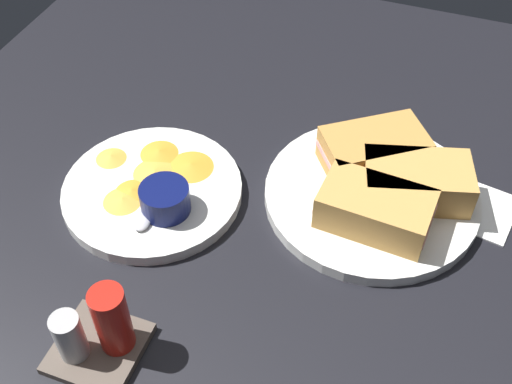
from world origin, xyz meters
The scene contains 13 objects.
ground_plane centered at (0.00, 0.00, -1.50)cm, with size 110.00×110.00×3.00cm, color black.
plate_sandwich_main centered at (-9.77, -6.05, 0.80)cm, with size 27.12×27.12×1.60cm, color white.
sandwich_half_near centered at (-11.01, -1.05, 4.00)cm, with size 13.72×8.49×4.80cm.
sandwich_half_far centered at (-14.77, -7.29, 4.00)cm, with size 14.68×10.89×4.80cm.
sandwich_half_extra centered at (-8.52, -11.05, 4.00)cm, with size 14.98×13.80×4.80cm.
ramekin_dark_sauce centered at (-9.24, -12.13, 3.62)cm, with size 6.46×6.46×3.75cm.
spoon_by_dark_ramekin centered at (-8.57, -6.88, 1.96)cm, with size 2.74×9.96×0.80cm.
plate_chips_companion centered at (16.76, 2.78, 0.80)cm, with size 22.94×22.94×1.60cm, color white.
ramekin_light_gravy centered at (13.31, 5.64, 3.53)cm, with size 6.11×6.11×3.57cm.
spoon_by_gravy_ramekin centered at (15.43, 7.47, 1.96)cm, with size 4.11×9.89×0.80cm.
plantain_chip_scatter centered at (17.82, 0.62, 1.90)cm, with size 16.69×16.49×0.60cm.
condiment_caddy centered at (11.57, 24.69, 3.41)cm, with size 9.00×9.00×9.50cm.
paper_napkin_folded centered at (-21.88, -9.36, 0.20)cm, with size 11.00×9.00×0.40cm, color white.
Camera 1 is at (-15.16, 51.06, 60.23)cm, focal length 44.84 mm.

